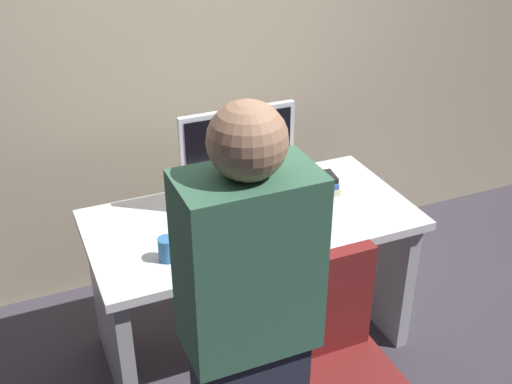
% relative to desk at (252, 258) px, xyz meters
% --- Properties ---
extents(ground_plane, '(9.00, 9.00, 0.00)m').
position_rel_desk_xyz_m(ground_plane, '(0.00, 0.00, -0.51)').
color(ground_plane, '#3D3842').
extents(wall_back, '(6.40, 0.10, 3.00)m').
position_rel_desk_xyz_m(wall_back, '(0.00, 0.84, 0.99)').
color(wall_back, tan).
rests_on(wall_back, ground).
extents(desk, '(1.46, 0.74, 0.74)m').
position_rel_desk_xyz_m(desk, '(0.00, 0.00, 0.00)').
color(desk, white).
rests_on(desk, ground).
extents(person_at_desk, '(0.40, 0.24, 1.64)m').
position_rel_desk_xyz_m(person_at_desk, '(-0.37, -0.85, 0.33)').
color(person_at_desk, '#262838').
rests_on(person_at_desk, ground).
extents(monitor, '(0.54, 0.14, 0.46)m').
position_rel_desk_xyz_m(monitor, '(-0.00, 0.15, 0.48)').
color(monitor, silver).
rests_on(monitor, desk).
extents(keyboard, '(0.43, 0.14, 0.02)m').
position_rel_desk_xyz_m(keyboard, '(-0.01, -0.06, 0.24)').
color(keyboard, '#262626').
rests_on(keyboard, desk).
extents(mouse, '(0.06, 0.10, 0.03)m').
position_rel_desk_xyz_m(mouse, '(0.30, -0.03, 0.24)').
color(mouse, black).
rests_on(mouse, desk).
extents(cup_near_keyboard, '(0.07, 0.07, 0.10)m').
position_rel_desk_xyz_m(cup_near_keyboard, '(-0.44, -0.18, 0.28)').
color(cup_near_keyboard, '#3372B2').
rests_on(cup_near_keyboard, desk).
extents(book_stack, '(0.20, 0.16, 0.09)m').
position_rel_desk_xyz_m(book_stack, '(0.37, 0.08, 0.27)').
color(book_stack, beige).
rests_on(book_stack, desk).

